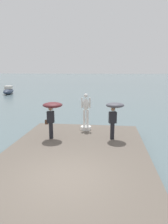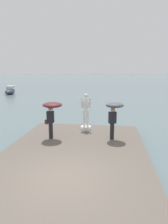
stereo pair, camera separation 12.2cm
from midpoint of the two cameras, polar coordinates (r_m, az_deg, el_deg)
ground_plane at (r=46.43m, az=5.74°, el=6.72°), size 400.00×400.00×0.00m
pier at (r=9.11m, az=-2.64°, el=-12.93°), size 6.50×9.83×0.40m
statue_white_figure at (r=12.29m, az=0.82°, el=-1.03°), size 0.64×0.64×2.24m
onlooker_left at (r=10.74m, az=-8.76°, el=0.72°), size 1.19×1.19×1.96m
onlooker_right at (r=10.61m, az=8.81°, el=0.43°), size 1.17×1.18×1.98m
boat_near at (r=37.09m, az=-20.08°, el=5.66°), size 2.41×4.41×1.37m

